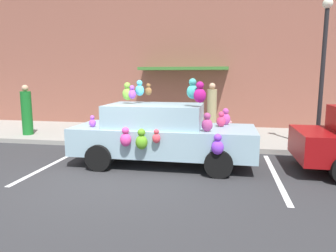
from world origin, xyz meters
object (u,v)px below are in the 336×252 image
Objects in this scene: teddy_bear_on_sidewalk at (227,133)px; pedestrian_walking_past at (27,112)px; plush_covered_car at (161,133)px; pedestrian_near_shopfront at (212,112)px; street_lamp_post at (323,60)px.

teddy_bear_on_sidewalk is 0.40× the size of pedestrian_walking_past.
pedestrian_walking_past is at bearing 156.50° from plush_covered_car.
pedestrian_near_shopfront is at bearing 69.00° from plush_covered_car.
plush_covered_car is 2.55× the size of pedestrian_walking_past.
plush_covered_car is 2.44× the size of pedestrian_near_shopfront.
teddy_bear_on_sidewalk is 3.45m from street_lamp_post.
teddy_bear_on_sidewalk is at bearing 52.49° from plush_covered_car.
street_lamp_post is (2.64, -0.13, 2.23)m from teddy_bear_on_sidewalk.
plush_covered_car is 1.08× the size of street_lamp_post.
plush_covered_car is 5.12m from street_lamp_post.
teddy_bear_on_sidewalk is 0.17× the size of street_lamp_post.
teddy_bear_on_sidewalk is at bearing 177.21° from street_lamp_post.
plush_covered_car is at bearing -127.51° from teddy_bear_on_sidewalk.
teddy_bear_on_sidewalk is 1.10m from pedestrian_near_shopfront.
pedestrian_near_shopfront is at bearing 5.31° from pedestrian_walking_past.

